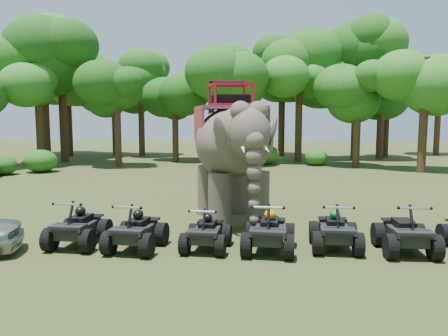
{
  "coord_description": "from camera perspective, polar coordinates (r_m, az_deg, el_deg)",
  "views": [
    {
      "loc": [
        0.68,
        -13.12,
        3.55
      ],
      "look_at": [
        0.0,
        1.2,
        1.9
      ],
      "focal_mm": 35.0,
      "sensor_mm": 36.0,
      "label": 1
    }
  ],
  "objects": [
    {
      "name": "elephant",
      "position": [
        14.99,
        0.93,
        2.22
      ],
      "size": [
        3.85,
        6.19,
        4.83
      ],
      "primitive_type": null,
      "rotation": [
        0.0,
        0.0,
        0.25
      ],
      "color": "brown",
      "rests_on": "ground"
    },
    {
      "name": "tree_35",
      "position": [
        38.0,
        9.78,
        8.74
      ],
      "size": [
        7.07,
        7.07,
        10.1
      ],
      "primitive_type": null,
      "color": "#195114",
      "rests_on": "ground"
    },
    {
      "name": "atv_1",
      "position": [
        12.09,
        -11.41,
        -7.39
      ],
      "size": [
        1.54,
        1.95,
        1.32
      ],
      "primitive_type": null,
      "rotation": [
        0.0,
        0.0,
        -0.14
      ],
      "color": "black",
      "rests_on": "ground"
    },
    {
      "name": "tree_28",
      "position": [
        39.92,
        19.88,
        8.4
      ],
      "size": [
        7.13,
        7.13,
        10.19
      ],
      "primitive_type": null,
      "color": "#195114",
      "rests_on": "ground"
    },
    {
      "name": "tree_33",
      "position": [
        46.47,
        26.19,
        6.81
      ],
      "size": [
        6.0,
        6.0,
        8.57
      ],
      "primitive_type": null,
      "color": "#195114",
      "rests_on": "ground"
    },
    {
      "name": "tree_32",
      "position": [
        40.83,
        7.56,
        8.74
      ],
      "size": [
        7.19,
        7.19,
        10.27
      ],
      "primitive_type": null,
      "color": "#195114",
      "rests_on": "ground"
    },
    {
      "name": "tree_31",
      "position": [
        45.37,
        -22.52,
        8.45
      ],
      "size": [
        7.6,
        7.6,
        10.86
      ],
      "primitive_type": null,
      "color": "#195114",
      "rests_on": "ground"
    },
    {
      "name": "tree_1",
      "position": [
        35.76,
        9.76,
        6.81
      ],
      "size": [
        5.27,
        5.27,
        7.52
      ],
      "primitive_type": null,
      "color": "#195114",
      "rests_on": "ground"
    },
    {
      "name": "tree_36",
      "position": [
        42.89,
        -19.75,
        8.68
      ],
      "size": [
        7.58,
        7.58,
        10.84
      ],
      "primitive_type": null,
      "color": "#195114",
      "rests_on": "ground"
    },
    {
      "name": "tree_27",
      "position": [
        42.04,
        20.47,
        6.53
      ],
      "size": [
        5.35,
        5.35,
        7.64
      ],
      "primitive_type": null,
      "color": "#195114",
      "rests_on": "ground"
    },
    {
      "name": "ground",
      "position": [
        13.61,
        -0.24,
        -8.55
      ],
      "size": [
        110.0,
        110.0,
        0.0
      ],
      "primitive_type": "plane",
      "color": "#47381E",
      "rests_on": "ground"
    },
    {
      "name": "tree_2",
      "position": [
        32.68,
        17.01,
        6.21
      ],
      "size": [
        4.91,
        4.91,
        7.02
      ],
      "primitive_type": null,
      "color": "#195114",
      "rests_on": "ground"
    },
    {
      "name": "atv_3",
      "position": [
        11.75,
        5.93,
        -7.61
      ],
      "size": [
        1.54,
        1.98,
        1.36
      ],
      "primitive_type": null,
      "rotation": [
        0.0,
        0.0,
        -0.12
      ],
      "color": "black",
      "rests_on": "ground"
    },
    {
      "name": "tree_34",
      "position": [
        43.23,
        -14.11,
        6.89
      ],
      "size": [
        5.51,
        5.51,
        7.88
      ],
      "primitive_type": null,
      "color": "#195114",
      "rests_on": "ground"
    },
    {
      "name": "tree_37",
      "position": [
        37.92,
        16.89,
        9.12
      ],
      "size": [
        7.59,
        7.59,
        10.84
      ],
      "primitive_type": null,
      "color": "#195114",
      "rests_on": "ground"
    },
    {
      "name": "tree_25",
      "position": [
        35.55,
        -6.39,
        6.36
      ],
      "size": [
        4.83,
        4.83,
        6.9
      ],
      "primitive_type": null,
      "color": "#195114",
      "rests_on": "ground"
    },
    {
      "name": "tree_38",
      "position": [
        37.46,
        -20.37,
        8.73
      ],
      "size": [
        7.32,
        7.32,
        10.45
      ],
      "primitive_type": null,
      "color": "#195114",
      "rests_on": "ground"
    },
    {
      "name": "tree_23",
      "position": [
        34.69,
        -23.01,
        5.79
      ],
      "size": [
        4.75,
        4.75,
        6.79
      ],
      "primitive_type": null,
      "color": "#195114",
      "rests_on": "ground"
    },
    {
      "name": "tree_3",
      "position": [
        31.13,
        24.67,
        7.0
      ],
      "size": [
        5.75,
        5.75,
        8.22
      ],
      "primitive_type": null,
      "color": "#195114",
      "rests_on": "ground"
    },
    {
      "name": "atv_5",
      "position": [
        12.54,
        22.62,
        -7.16
      ],
      "size": [
        1.4,
        1.88,
        1.37
      ],
      "primitive_type": null,
      "rotation": [
        0.0,
        0.0,
        -0.03
      ],
      "color": "black",
      "rests_on": "ground"
    },
    {
      "name": "atv_4",
      "position": [
        12.28,
        14.33,
        -7.28
      ],
      "size": [
        1.42,
        1.86,
        1.31
      ],
      "primitive_type": null,
      "rotation": [
        0.0,
        0.0,
        -0.08
      ],
      "color": "black",
      "rests_on": "ground"
    },
    {
      "name": "tree_26",
      "position": [
        41.45,
        -10.77,
        7.56
      ],
      "size": [
        6.09,
        6.09,
        8.71
      ],
      "primitive_type": null,
      "color": "#195114",
      "rests_on": "ground"
    },
    {
      "name": "tree_30",
      "position": [
        37.36,
        -22.36,
        8.1
      ],
      "size": [
        6.81,
        6.81,
        9.73
      ],
      "primitive_type": null,
      "color": "#195114",
      "rests_on": "ground"
    },
    {
      "name": "atv_2",
      "position": [
        11.89,
        -2.3,
        -7.81
      ],
      "size": [
        1.35,
        1.74,
        1.2
      ],
      "primitive_type": null,
      "rotation": [
        0.0,
        0.0,
        -0.11
      ],
      "color": "black",
      "rests_on": "ground"
    },
    {
      "name": "tree_0",
      "position": [
        33.19,
        1.56,
        7.32
      ],
      "size": [
        5.58,
        5.58,
        7.97
      ],
      "primitive_type": null,
      "color": "#195114",
      "rests_on": "ground"
    },
    {
      "name": "tree_24",
      "position": [
        32.78,
        -13.74,
        5.9
      ],
      "size": [
        4.58,
        4.58,
        6.55
      ],
      "primitive_type": null,
      "color": "#195114",
      "rests_on": "ground"
    },
    {
      "name": "tree_29",
      "position": [
        39.99,
        -1.66,
        7.47
      ],
      "size": [
        5.85,
        5.85,
        8.36
      ],
      "primitive_type": null,
      "color": "#195114",
      "rests_on": "ground"
    },
    {
      "name": "atv_0",
      "position": [
        12.88,
        -18.51,
        -6.72
      ],
      "size": [
        1.46,
        1.91,
        1.33
      ],
      "primitive_type": null,
      "rotation": [
        0.0,
        0.0,
        -0.09
      ],
      "color": "black",
      "rests_on": "ground"
    }
  ]
}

